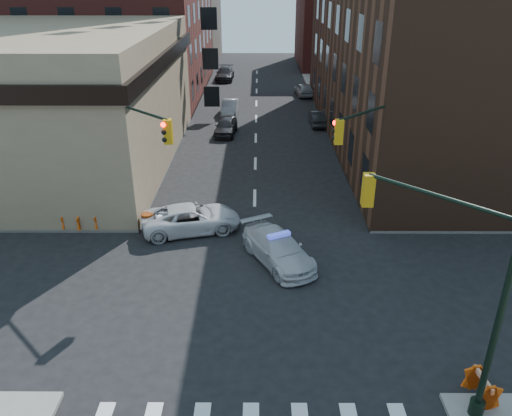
{
  "coord_description": "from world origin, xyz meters",
  "views": [
    {
      "loc": [
        0.21,
        -17.34,
        12.23
      ],
      "look_at": [
        0.11,
        3.92,
        2.2
      ],
      "focal_mm": 35.0,
      "sensor_mm": 36.0,
      "label": 1
    }
  ],
  "objects_px": {
    "barricade_nw_a": "(73,221)",
    "pedestrian_b": "(89,211)",
    "police_car": "(278,249)",
    "pedestrian_a": "(136,198)",
    "parked_car_wfar": "(230,107)",
    "barrel_bank": "(148,223)",
    "pickup": "(191,218)",
    "parked_car_wnear": "(226,126)",
    "barrel_road": "(274,251)",
    "barricade_se_a": "(481,388)",
    "parked_car_enear": "(318,118)"
  },
  "relations": [
    {
      "from": "barricade_nw_a",
      "to": "pedestrian_b",
      "type": "bearing_deg",
      "value": 26.78
    },
    {
      "from": "police_car",
      "to": "barricade_nw_a",
      "type": "relative_size",
      "value": 4.27
    },
    {
      "from": "pedestrian_a",
      "to": "barricade_nw_a",
      "type": "distance_m",
      "value": 3.5
    },
    {
      "from": "parked_car_wfar",
      "to": "pedestrian_a",
      "type": "height_order",
      "value": "pedestrian_a"
    },
    {
      "from": "pedestrian_b",
      "to": "barrel_bank",
      "type": "distance_m",
      "value": 3.15
    },
    {
      "from": "pickup",
      "to": "parked_car_wnear",
      "type": "relative_size",
      "value": 1.25
    },
    {
      "from": "pedestrian_b",
      "to": "police_car",
      "type": "bearing_deg",
      "value": -33.09
    },
    {
      "from": "pedestrian_a",
      "to": "barrel_road",
      "type": "bearing_deg",
      "value": -30.93
    },
    {
      "from": "police_car",
      "to": "pedestrian_b",
      "type": "xyz_separation_m",
      "value": [
        -9.72,
        3.28,
        0.32
      ]
    },
    {
      "from": "parked_car_wnear",
      "to": "pedestrian_a",
      "type": "distance_m",
      "value": 15.98
    },
    {
      "from": "barrel_road",
      "to": "parked_car_wnear",
      "type": "bearing_deg",
      "value": 99.68
    },
    {
      "from": "parked_car_wnear",
      "to": "barricade_se_a",
      "type": "height_order",
      "value": "parked_car_wnear"
    },
    {
      "from": "pickup",
      "to": "barrel_bank",
      "type": "bearing_deg",
      "value": 80.24
    },
    {
      "from": "parked_car_wnear",
      "to": "parked_car_enear",
      "type": "distance_m",
      "value": 8.5
    },
    {
      "from": "police_car",
      "to": "barrel_bank",
      "type": "relative_size",
      "value": 4.47
    },
    {
      "from": "barricade_nw_a",
      "to": "police_car",
      "type": "bearing_deg",
      "value": -8.95
    },
    {
      "from": "parked_car_wfar",
      "to": "barricade_nw_a",
      "type": "distance_m",
      "value": 24.81
    },
    {
      "from": "parked_car_wfar",
      "to": "barricade_se_a",
      "type": "distance_m",
      "value": 36.53
    },
    {
      "from": "pickup",
      "to": "barrel_road",
      "type": "distance_m",
      "value": 5.11
    },
    {
      "from": "police_car",
      "to": "parked_car_wnear",
      "type": "distance_m",
      "value": 20.65
    },
    {
      "from": "parked_car_enear",
      "to": "barricade_nw_a",
      "type": "bearing_deg",
      "value": 52.07
    },
    {
      "from": "parked_car_enear",
      "to": "barrel_bank",
      "type": "bearing_deg",
      "value": 60.06
    },
    {
      "from": "parked_car_enear",
      "to": "barricade_nw_a",
      "type": "distance_m",
      "value": 25.11
    },
    {
      "from": "parked_car_wnear",
      "to": "barricade_nw_a",
      "type": "bearing_deg",
      "value": -106.6
    },
    {
      "from": "pedestrian_b",
      "to": "parked_car_enear",
      "type": "bearing_deg",
      "value": 40.29
    },
    {
      "from": "parked_car_enear",
      "to": "parked_car_wnear",
      "type": "bearing_deg",
      "value": 18.21
    },
    {
      "from": "parked_car_wfar",
      "to": "barrel_road",
      "type": "relative_size",
      "value": 4.44
    },
    {
      "from": "parked_car_wnear",
      "to": "police_car",
      "type": "bearing_deg",
      "value": -74.72
    },
    {
      "from": "parked_car_enear",
      "to": "pedestrian_a",
      "type": "distance_m",
      "value": 21.92
    },
    {
      "from": "pedestrian_a",
      "to": "barricade_se_a",
      "type": "distance_m",
      "value": 19.05
    },
    {
      "from": "police_car",
      "to": "parked_car_wnear",
      "type": "height_order",
      "value": "parked_car_wnear"
    },
    {
      "from": "barrel_road",
      "to": "barricade_nw_a",
      "type": "height_order",
      "value": "barricade_nw_a"
    },
    {
      "from": "parked_car_wfar",
      "to": "barricade_nw_a",
      "type": "height_order",
      "value": "parked_car_wfar"
    },
    {
      "from": "pickup",
      "to": "barricade_nw_a",
      "type": "bearing_deg",
      "value": 76.04
    },
    {
      "from": "parked_car_wnear",
      "to": "parked_car_enear",
      "type": "xyz_separation_m",
      "value": [
        8.0,
        2.86,
        -0.04
      ]
    },
    {
      "from": "parked_car_wfar",
      "to": "pedestrian_b",
      "type": "height_order",
      "value": "pedestrian_b"
    },
    {
      "from": "parked_car_enear",
      "to": "barrel_bank",
      "type": "distance_m",
      "value": 23.09
    },
    {
      "from": "parked_car_wfar",
      "to": "pedestrian_b",
      "type": "distance_m",
      "value": 24.3
    },
    {
      "from": "pedestrian_b",
      "to": "barrel_road",
      "type": "xyz_separation_m",
      "value": [
        9.52,
        -3.09,
        -0.54
      ]
    },
    {
      "from": "pedestrian_a",
      "to": "barrel_bank",
      "type": "xyz_separation_m",
      "value": [
        1.0,
        -1.97,
        -0.55
      ]
    },
    {
      "from": "pedestrian_a",
      "to": "barrel_bank",
      "type": "distance_m",
      "value": 2.28
    },
    {
      "from": "parked_car_wnear",
      "to": "pickup",
      "type": "bearing_deg",
      "value": -87.42
    },
    {
      "from": "barrel_road",
      "to": "barrel_bank",
      "type": "relative_size",
      "value": 0.88
    },
    {
      "from": "pedestrian_a",
      "to": "pedestrian_b",
      "type": "xyz_separation_m",
      "value": [
        -2.09,
        -1.57,
        -0.08
      ]
    },
    {
      "from": "parked_car_wnear",
      "to": "barrel_bank",
      "type": "bearing_deg",
      "value": -94.62
    },
    {
      "from": "parked_car_wfar",
      "to": "barrel_bank",
      "type": "xyz_separation_m",
      "value": [
        -3.0,
        -23.93,
        -0.15
      ]
    },
    {
      "from": "pickup",
      "to": "pedestrian_b",
      "type": "xyz_separation_m",
      "value": [
        -5.32,
        0.2,
        0.3
      ]
    },
    {
      "from": "parked_car_wfar",
      "to": "pedestrian_a",
      "type": "distance_m",
      "value": 22.32
    },
    {
      "from": "police_car",
      "to": "parked_car_wfar",
      "type": "distance_m",
      "value": 27.06
    },
    {
      "from": "pedestrian_a",
      "to": "barricade_nw_a",
      "type": "xyz_separation_m",
      "value": [
        -2.91,
        -1.87,
        -0.52
      ]
    }
  ]
}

